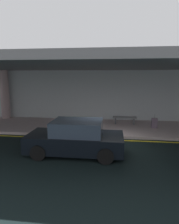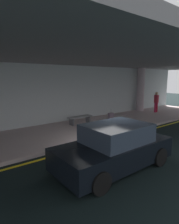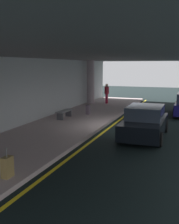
{
  "view_description": "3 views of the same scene",
  "coord_description": "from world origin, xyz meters",
  "px_view_note": "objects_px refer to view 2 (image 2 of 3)",
  "views": [
    {
      "loc": [
        0.31,
        -9.47,
        3.33
      ],
      "look_at": [
        -1.2,
        2.57,
        1.16
      ],
      "focal_mm": 31.75,
      "sensor_mm": 36.0,
      "label": 1
    },
    {
      "loc": [
        -5.71,
        -5.7,
        3.01
      ],
      "look_at": [
        -0.05,
        1.57,
        1.36
      ],
      "focal_mm": 30.86,
      "sensor_mm": 36.0,
      "label": 2
    },
    {
      "loc": [
        -14.27,
        -3.37,
        3.4
      ],
      "look_at": [
        -1.15,
        1.45,
        1.03
      ],
      "focal_mm": 44.33,
      "sensor_mm": 36.0,
      "label": 3
    }
  ],
  "objects_px": {
    "car_black": "(115,147)",
    "traveler_with_luggage": "(156,101)",
    "suitcase_upright_secondary": "(111,118)",
    "bench_metal": "(80,118)",
    "support_column_left_mid": "(141,90)"
  },
  "relations": [
    {
      "from": "car_black",
      "to": "suitcase_upright_secondary",
      "type": "xyz_separation_m",
      "value": [
        4.14,
        4.43,
        -0.25
      ]
    },
    {
      "from": "car_black",
      "to": "traveler_with_luggage",
      "type": "distance_m",
      "value": 10.84
    },
    {
      "from": "suitcase_upright_secondary",
      "to": "traveler_with_luggage",
      "type": "bearing_deg",
      "value": 23.88
    },
    {
      "from": "car_black",
      "to": "bench_metal",
      "type": "distance_m",
      "value": 5.82
    },
    {
      "from": "support_column_left_mid",
      "to": "bench_metal",
      "type": "relative_size",
      "value": 2.28
    },
    {
      "from": "car_black",
      "to": "bench_metal",
      "type": "xyz_separation_m",
      "value": [
        2.33,
        5.32,
        -0.21
      ]
    },
    {
      "from": "car_black",
      "to": "suitcase_upright_secondary",
      "type": "relative_size",
      "value": 4.56
    },
    {
      "from": "support_column_left_mid",
      "to": "traveler_with_luggage",
      "type": "bearing_deg",
      "value": -72.55
    },
    {
      "from": "traveler_with_luggage",
      "to": "support_column_left_mid",
      "type": "bearing_deg",
      "value": 140.3
    },
    {
      "from": "support_column_left_mid",
      "to": "suitcase_upright_secondary",
      "type": "bearing_deg",
      "value": -161.83
    },
    {
      "from": "suitcase_upright_secondary",
      "to": "bench_metal",
      "type": "distance_m",
      "value": 2.01
    },
    {
      "from": "car_black",
      "to": "traveler_with_luggage",
      "type": "bearing_deg",
      "value": -152.99
    },
    {
      "from": "support_column_left_mid",
      "to": "traveler_with_luggage",
      "type": "xyz_separation_m",
      "value": [
        0.42,
        -1.32,
        -0.86
      ]
    },
    {
      "from": "support_column_left_mid",
      "to": "suitcase_upright_secondary",
      "type": "relative_size",
      "value": 4.06
    },
    {
      "from": "support_column_left_mid",
      "to": "car_black",
      "type": "relative_size",
      "value": 0.89
    }
  ]
}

